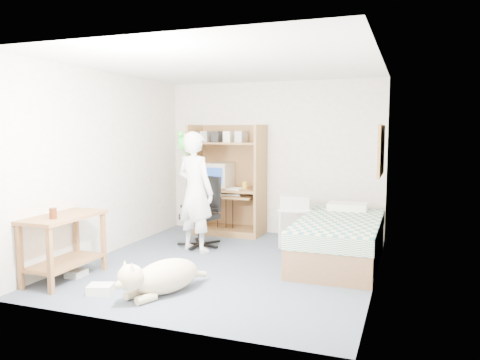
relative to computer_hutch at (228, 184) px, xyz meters
The scene contains 21 objects.
floor 2.05m from the computer_hutch, 68.06° to the right, with size 4.00×4.00×0.00m, color #454F5E.
wall_back 0.86m from the computer_hutch, 20.54° to the left, with size 3.60×0.02×2.50m, color beige.
wall_right 3.07m from the computer_hutch, 34.80° to the right, with size 0.02×4.00×2.50m, color beige.
wall_left 2.10m from the computer_hutch, 122.33° to the right, with size 0.02×4.00×2.50m, color beige.
ceiling 2.52m from the computer_hutch, 68.06° to the right, with size 3.60×4.00×0.02m, color white.
computer_hutch is the anchor object (origin of this frame).
bed 2.35m from the computer_hutch, 29.29° to the right, with size 1.02×2.02×0.66m.
side_desk 3.08m from the computer_hutch, 106.14° to the right, with size 0.50×1.00×0.75m.
corkboard 2.69m from the computer_hutch, 18.72° to the right, with size 0.04×0.94×0.66m.
office_chair 1.06m from the computer_hutch, 91.64° to the right, with size 0.58×0.59×1.02m.
person 1.26m from the computer_hutch, 89.78° to the right, with size 0.62×0.41×1.69m, color white.
parrot 1.46m from the computer_hutch, 98.99° to the right, with size 0.12×0.21×0.34m.
dog 3.08m from the computer_hutch, 81.76° to the right, with size 0.66×1.09×0.44m.
printer_cart 1.44m from the computer_hutch, 22.24° to the right, with size 0.54×0.46×0.58m.
printer 1.38m from the computer_hutch, 22.24° to the right, with size 0.42×0.32×0.18m, color beige.
crt_monitor 0.23m from the computer_hutch, behind, with size 0.44×0.46×0.40m.
keyboard 0.22m from the computer_hutch, 72.56° to the right, with size 0.45×0.16×0.03m, color beige.
pencil_cup 0.34m from the computer_hutch, 14.82° to the right, with size 0.08×0.08×0.12m, color gold.
drink_glass 3.25m from the computer_hutch, 104.25° to the right, with size 0.08×0.08×0.12m, color #441E0A.
floor_box_a 3.30m from the computer_hutch, 93.06° to the right, with size 0.25×0.20×0.10m, color white.
floor_box_b 3.03m from the computer_hutch, 105.87° to the right, with size 0.18×0.22×0.08m, color #AEAEA9.
Camera 1 is at (2.13, -5.42, 1.70)m, focal length 35.00 mm.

